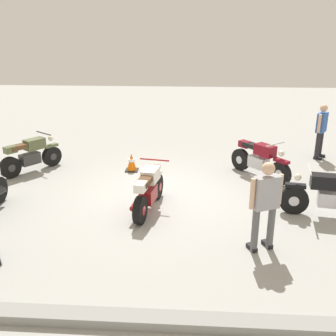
% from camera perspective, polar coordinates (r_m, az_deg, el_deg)
% --- Properties ---
extents(ground_plane, '(40.00, 40.00, 0.00)m').
position_cam_1_polar(ground_plane, '(9.79, -1.28, -3.82)').
color(ground_plane, '#9E9E99').
extents(curb_edge, '(14.00, 0.30, 0.15)m').
position_cam_1_polar(curb_edge, '(5.84, -5.42, -21.22)').
color(curb_edge, gray).
rests_on(curb_edge, ground).
extents(motorcycle_cream_vintage, '(0.78, 1.95, 1.07)m').
position_cam_1_polar(motorcycle_cream_vintage, '(8.77, -2.85, -3.26)').
color(motorcycle_cream_vintage, black).
rests_on(motorcycle_cream_vintage, ground).
extents(motorcycle_maroon_cruiser, '(1.41, 1.70, 1.09)m').
position_cam_1_polar(motorcycle_maroon_cruiser, '(11.04, 13.31, 1.27)').
color(motorcycle_maroon_cruiser, black).
rests_on(motorcycle_maroon_cruiser, ground).
extents(motorcycle_black_cruiser, '(2.08, 0.78, 1.09)m').
position_cam_1_polar(motorcycle_black_cruiser, '(9.12, 22.71, -3.68)').
color(motorcycle_black_cruiser, black).
rests_on(motorcycle_black_cruiser, ground).
extents(motorcycle_olive_vintage, '(1.27, 1.68, 1.07)m').
position_cam_1_polar(motorcycle_olive_vintage, '(11.85, -19.49, 1.74)').
color(motorcycle_olive_vintage, black).
rests_on(motorcycle_olive_vintage, ground).
extents(person_in_gray_shirt, '(0.64, 0.46, 1.73)m').
position_cam_1_polar(person_in_gray_shirt, '(7.20, 14.10, -4.71)').
color(person_in_gray_shirt, '#59595B').
rests_on(person_in_gray_shirt, ground).
extents(person_in_blue_shirt, '(0.50, 0.61, 1.73)m').
position_cam_1_polar(person_in_blue_shirt, '(13.21, 21.57, 5.52)').
color(person_in_blue_shirt, '#262628').
rests_on(person_in_blue_shirt, ground).
extents(traffic_cone, '(0.36, 0.36, 0.53)m').
position_cam_1_polar(traffic_cone, '(11.37, -5.36, 0.86)').
color(traffic_cone, black).
rests_on(traffic_cone, ground).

